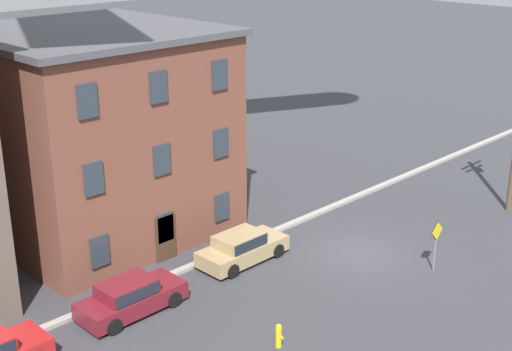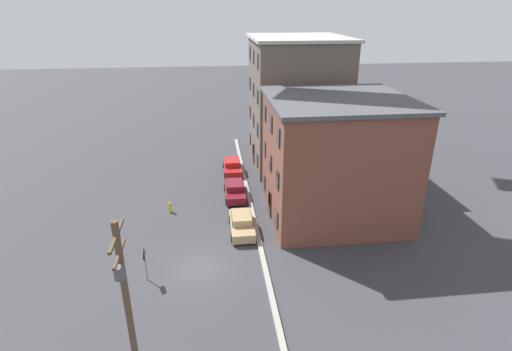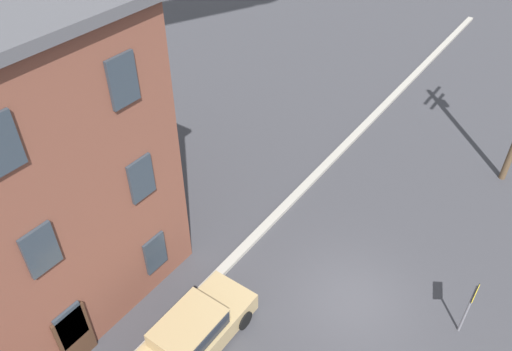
{
  "view_description": "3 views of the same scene",
  "coord_description": "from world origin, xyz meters",
  "px_view_note": "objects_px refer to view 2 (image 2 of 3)",
  "views": [
    {
      "loc": [
        -25.0,
        -18.09,
        14.89
      ],
      "look_at": [
        -1.9,
        5.08,
        3.1
      ],
      "focal_mm": 50.0,
      "sensor_mm": 36.0,
      "label": 1
    },
    {
      "loc": [
        23.17,
        1.24,
        16.72
      ],
      "look_at": [
        -1.87,
        4.16,
        5.95
      ],
      "focal_mm": 28.0,
      "sensor_mm": 36.0,
      "label": 2
    },
    {
      "loc": [
        -10.75,
        -3.51,
        14.33
      ],
      "look_at": [
        0.11,
        4.24,
        3.52
      ],
      "focal_mm": 35.0,
      "sensor_mm": 36.0,
      "label": 3
    }
  ],
  "objects_px": {
    "car_red": "(232,166)",
    "car_maroon": "(235,189)",
    "caution_sign": "(145,259)",
    "fire_hydrant": "(170,207)",
    "utility_pole": "(128,312)",
    "car_tan": "(242,223)"
  },
  "relations": [
    {
      "from": "caution_sign",
      "to": "utility_pole",
      "type": "bearing_deg",
      "value": 6.18
    },
    {
      "from": "car_tan",
      "to": "fire_hydrant",
      "type": "xyz_separation_m",
      "value": [
        -3.85,
        -5.98,
        -0.27
      ]
    },
    {
      "from": "utility_pole",
      "to": "car_maroon",
      "type": "bearing_deg",
      "value": 164.96
    },
    {
      "from": "car_red",
      "to": "car_maroon",
      "type": "relative_size",
      "value": 1.0
    },
    {
      "from": "car_tan",
      "to": "car_maroon",
      "type": "bearing_deg",
      "value": -178.8
    },
    {
      "from": "caution_sign",
      "to": "car_tan",
      "type": "bearing_deg",
      "value": 129.25
    },
    {
      "from": "utility_pole",
      "to": "fire_hydrant",
      "type": "relative_size",
      "value": 9.89
    },
    {
      "from": "car_maroon",
      "to": "caution_sign",
      "type": "distance_m",
      "value": 13.54
    },
    {
      "from": "car_maroon",
      "to": "car_tan",
      "type": "xyz_separation_m",
      "value": [
        6.29,
        0.13,
        0.0
      ]
    },
    {
      "from": "car_red",
      "to": "utility_pole",
      "type": "bearing_deg",
      "value": -12.07
    },
    {
      "from": "caution_sign",
      "to": "fire_hydrant",
      "type": "distance_m",
      "value": 9.45
    },
    {
      "from": "car_red",
      "to": "fire_hydrant",
      "type": "xyz_separation_m",
      "value": [
        8.49,
        -6.0,
        -0.27
      ]
    },
    {
      "from": "car_red",
      "to": "caution_sign",
      "type": "relative_size",
      "value": 1.82
    },
    {
      "from": "car_red",
      "to": "car_maroon",
      "type": "height_order",
      "value": "same"
    },
    {
      "from": "car_red",
      "to": "caution_sign",
      "type": "height_order",
      "value": "caution_sign"
    },
    {
      "from": "car_tan",
      "to": "fire_hydrant",
      "type": "relative_size",
      "value": 4.58
    },
    {
      "from": "caution_sign",
      "to": "fire_hydrant",
      "type": "xyz_separation_m",
      "value": [
        -9.36,
        0.75,
        -1.12
      ]
    },
    {
      "from": "caution_sign",
      "to": "fire_hydrant",
      "type": "height_order",
      "value": "caution_sign"
    },
    {
      "from": "utility_pole",
      "to": "caution_sign",
      "type": "bearing_deg",
      "value": -173.82
    },
    {
      "from": "caution_sign",
      "to": "utility_pole",
      "type": "xyz_separation_m",
      "value": [
        9.11,
        0.99,
        3.73
      ]
    },
    {
      "from": "car_maroon",
      "to": "fire_hydrant",
      "type": "relative_size",
      "value": 4.58
    },
    {
      "from": "car_maroon",
      "to": "caution_sign",
      "type": "bearing_deg",
      "value": -29.24
    }
  ]
}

